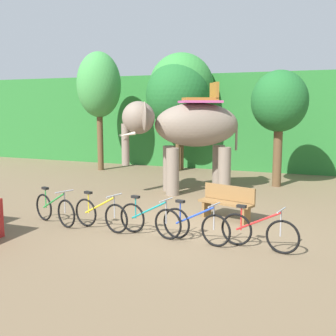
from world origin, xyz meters
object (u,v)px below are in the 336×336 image
(bike_teal, at_px, (150,220))
(wooden_bench, at_px, (227,201))
(elephant, at_px, (187,129))
(bike_blue, at_px, (195,225))
(bike_red, at_px, (259,232))
(tree_left, at_px, (178,95))
(tree_center, at_px, (181,86))
(tree_far_left, at_px, (279,102))
(tree_right, at_px, (99,86))
(bike_green, at_px, (55,209))
(bike_yellow, at_px, (100,214))

(bike_teal, height_order, wooden_bench, bike_teal)
(elephant, height_order, bike_blue, elephant)
(bike_red, bearing_deg, tree_left, 119.88)
(tree_center, height_order, bike_red, tree_center)
(bike_blue, xyz_separation_m, wooden_bench, (0.16, 2.16, 0.09))
(tree_center, relative_size, tree_left, 1.08)
(tree_far_left, xyz_separation_m, elephant, (-2.75, -2.33, -0.92))
(tree_right, relative_size, tree_left, 1.09)
(bike_red, distance_m, wooden_bench, 2.42)
(tree_far_left, xyz_separation_m, bike_red, (0.65, -7.34, -2.73))
(tree_center, distance_m, elephant, 5.60)
(tree_left, relative_size, wooden_bench, 3.22)
(tree_far_left, xyz_separation_m, bike_blue, (-0.72, -7.40, -2.73))
(tree_left, xyz_separation_m, bike_red, (5.44, -9.46, -3.08))
(elephant, relative_size, bike_green, 2.49)
(elephant, xyz_separation_m, bike_red, (3.39, -5.01, -1.82))
(tree_left, height_order, elephant, tree_left)
(tree_left, height_order, bike_blue, tree_left)
(tree_left, height_order, wooden_bench, tree_left)
(bike_green, relative_size, bike_red, 0.96)
(elephant, height_order, wooden_bench, elephant)
(bike_teal, distance_m, bike_blue, 1.13)
(bike_teal, distance_m, wooden_bench, 2.47)
(tree_left, distance_m, wooden_bench, 9.01)
(wooden_bench, bearing_deg, tree_right, 140.81)
(tree_center, bearing_deg, tree_right, -155.97)
(tree_center, height_order, bike_teal, tree_center)
(elephant, height_order, bike_teal, elephant)
(bike_blue, bearing_deg, bike_yellow, 179.10)
(elephant, distance_m, wooden_bench, 4.03)
(elephant, distance_m, bike_red, 6.32)
(wooden_bench, bearing_deg, bike_blue, -94.19)
(bike_red, bearing_deg, bike_yellow, -179.63)
(tree_right, xyz_separation_m, wooden_bench, (7.71, -6.29, -3.45))
(tree_center, distance_m, bike_blue, 11.35)
(tree_center, distance_m, bike_green, 10.56)
(bike_teal, xyz_separation_m, bike_red, (2.50, 0.01, 0.00))
(tree_right, relative_size, bike_blue, 3.24)
(tree_right, distance_m, bike_green, 9.87)
(tree_center, bearing_deg, elephant, -67.34)
(tree_center, relative_size, tree_far_left, 1.26)
(bike_yellow, relative_size, bike_teal, 0.99)
(bike_green, bearing_deg, tree_far_left, 58.54)
(tree_center, xyz_separation_m, bike_teal, (2.95, -9.94, -3.51))
(tree_center, bearing_deg, bike_green, -88.29)
(tree_right, height_order, elephant, tree_right)
(tree_right, height_order, bike_teal, tree_right)
(tree_left, bearing_deg, tree_right, -162.79)
(bike_yellow, xyz_separation_m, bike_red, (3.80, 0.02, 0.00))
(bike_green, distance_m, bike_red, 5.15)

